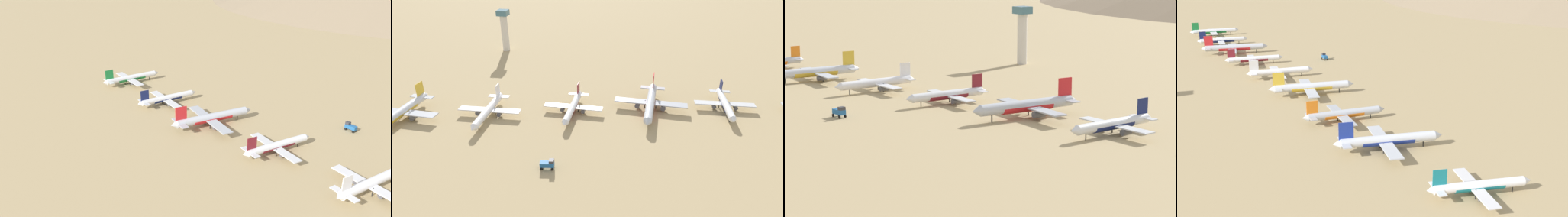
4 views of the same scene
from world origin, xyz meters
The scene contains 8 objects.
ground_plane centered at (0.00, 0.00, 0.00)m, with size 1871.34×1871.34×0.00m, color tan.
parked_jet_3 centered at (8.57, -35.78, 3.99)m, with size 41.55×33.77×11.98m.
parked_jet_4 centered at (-0.43, 2.37, 3.54)m, with size 36.41×29.50×10.52m.
parked_jet_5 centered at (-9.57, 40.54, 3.35)m, with size 34.86×28.28×10.06m.
parked_jet_6 centered at (-17.92, 76.90, 4.13)m, with size 43.08×35.04×12.42m.
parked_jet_7 centered at (-23.39, 112.50, 3.39)m, with size 35.28×28.60×10.19m.
service_truck centered at (34.14, 39.39, 2.08)m, with size 3.19×5.42×3.90m.
control_tower centered at (-95.72, -23.98, 15.88)m, with size 7.20×7.20×28.36m.
Camera 2 is at (135.38, 69.45, 79.80)m, focal length 32.30 mm.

